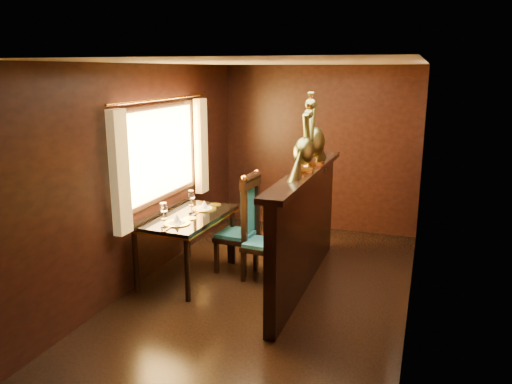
# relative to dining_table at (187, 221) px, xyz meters

# --- Properties ---
(ground) EXTENTS (5.00, 5.00, 0.00)m
(ground) POSITION_rel_dining_table_xyz_m (1.05, -0.09, -0.70)
(ground) COLOR black
(ground) RESTS_ON ground
(room_shell) EXTENTS (3.04, 5.04, 2.52)m
(room_shell) POSITION_rel_dining_table_xyz_m (0.97, -0.07, 0.88)
(room_shell) COLOR black
(room_shell) RESTS_ON ground
(partition) EXTENTS (0.26, 2.70, 1.36)m
(partition) POSITION_rel_dining_table_xyz_m (1.37, 0.21, 0.01)
(partition) COLOR black
(partition) RESTS_ON ground
(dining_table) EXTENTS (0.85, 1.34, 0.97)m
(dining_table) POSITION_rel_dining_table_xyz_m (0.00, 0.00, 0.00)
(dining_table) COLOR black
(dining_table) RESTS_ON ground
(chair_left) EXTENTS (0.48, 0.51, 1.26)m
(chair_left) POSITION_rel_dining_table_xyz_m (0.60, 0.37, -0.04)
(chair_left) COLOR black
(chair_left) RESTS_ON ground
(chair_right) EXTENTS (0.46, 0.48, 1.18)m
(chair_right) POSITION_rel_dining_table_xyz_m (0.98, 0.22, -0.09)
(chair_right) COLOR black
(chair_right) RESTS_ON ground
(peacock_left) EXTENTS (0.23, 0.61, 0.72)m
(peacock_left) POSITION_rel_dining_table_xyz_m (1.38, 0.08, 1.02)
(peacock_left) COLOR #17452F
(peacock_left) RESTS_ON partition
(peacock_right) EXTENTS (0.26, 0.71, 0.84)m
(peacock_right) POSITION_rel_dining_table_xyz_m (1.38, 0.55, 1.08)
(peacock_right) COLOR #17452F
(peacock_right) RESTS_ON partition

